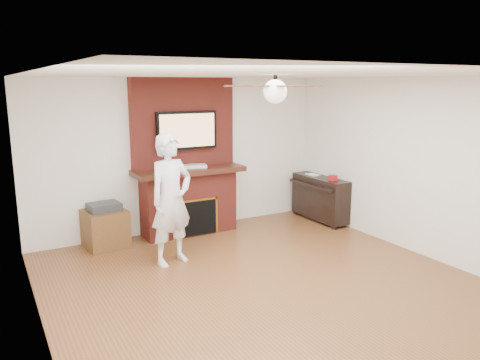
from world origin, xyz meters
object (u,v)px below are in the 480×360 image
person (171,200)px  side_table (105,227)px  piano (320,197)px  fireplace (187,172)px

person → side_table: size_ratio=2.64×
person → side_table: bearing=103.9°
side_table → piano: bearing=-13.3°
person → piano: bearing=-5.0°
side_table → piano: (3.67, -0.48, 0.11)m
person → piano: (3.03, 0.62, -0.47)m
fireplace → side_table: 1.53m
person → side_table: (-0.64, 1.10, -0.58)m
person → piano: person is taller
person → fireplace: bearing=41.8°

